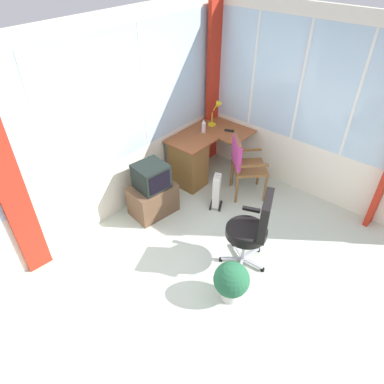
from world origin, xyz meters
name	(u,v)px	position (x,y,z in m)	size (l,w,h in m)	color
ground	(218,281)	(0.00, 0.00, -0.03)	(5.59, 4.81, 0.06)	beige
north_window_panel	(100,132)	(0.00, 1.93, 1.34)	(4.59, 0.07, 2.68)	white
east_window_panel	(323,113)	(2.33, 0.00, 1.34)	(0.07, 3.81, 2.68)	white
curtain_north_left	(8,182)	(-1.26, 1.85, 1.29)	(0.29, 0.07, 2.58)	red
curtain_corner	(214,88)	(2.20, 1.80, 1.29)	(0.29, 0.07, 2.58)	red
desk	(190,160)	(1.32, 1.57, 0.42)	(1.24, 0.92, 0.77)	brown
desk_lamp	(218,109)	(2.03, 1.59, 1.05)	(0.24, 0.21, 0.42)	yellow
tv_remote	(229,131)	(1.97, 1.29, 0.78)	(0.04, 0.15, 0.02)	black
spray_bottle	(204,126)	(1.67, 1.58, 0.88)	(0.06, 0.06, 0.22)	silver
wooden_armchair	(242,160)	(1.58, 0.76, 0.62)	(0.68, 0.68, 0.98)	brown
office_chair	(254,227)	(0.47, -0.14, 0.62)	(0.63, 0.56, 1.07)	#B7B7BF
tv_on_stand	(153,192)	(0.39, 1.48, 0.37)	(0.70, 0.53, 0.83)	brown
space_heater	(217,190)	(1.11, 0.87, 0.28)	(0.29, 0.26, 0.56)	silver
potted_plant	(231,281)	(-0.11, -0.25, 0.28)	(0.41, 0.41, 0.51)	silver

